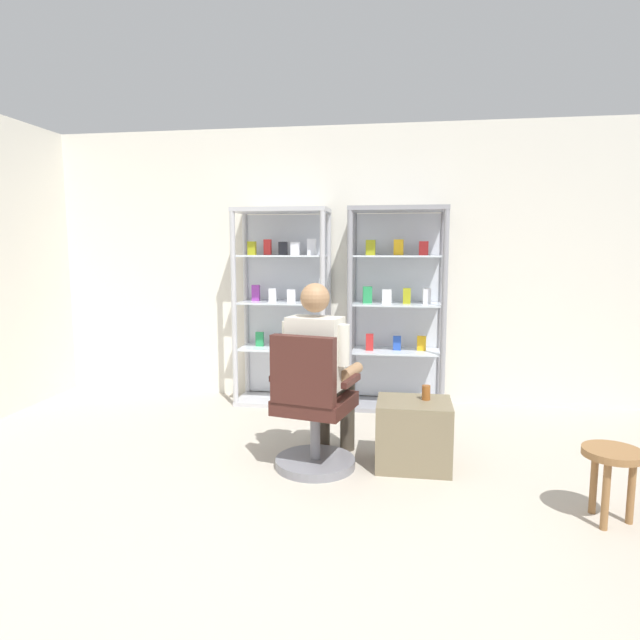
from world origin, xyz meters
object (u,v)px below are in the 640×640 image
display_cabinet_left (284,305)px  seated_shopkeeper (321,364)px  storage_crate (413,434)px  display_cabinet_right (397,307)px  office_chair (312,415)px  wooden_stool (612,464)px  tea_glass (426,393)px

display_cabinet_left → seated_shopkeeper: display_cabinet_left is taller
display_cabinet_left → storage_crate: (1.25, -1.49, -0.73)m
display_cabinet_right → office_chair: display_cabinet_right is taller
office_chair → storage_crate: size_ratio=1.88×
office_chair → seated_shopkeeper: 0.36m
office_chair → wooden_stool: 1.82m
office_chair → wooden_stool: (1.76, -0.46, -0.06)m
storage_crate → seated_shopkeeper: bearing=-178.9°
tea_glass → storage_crate: bearing=-149.5°
tea_glass → display_cabinet_right: bearing=99.3°
wooden_stool → seated_shopkeeper: bearing=160.2°
office_chair → wooden_stool: office_chair is taller
display_cabinet_right → wooden_stool: (1.22, -2.12, -0.63)m
office_chair → storage_crate: 0.73m
display_cabinet_left → display_cabinet_right: size_ratio=1.00×
display_cabinet_left → tea_glass: 2.01m
seated_shopkeeper → wooden_stool: size_ratio=3.06×
display_cabinet_right → storage_crate: 1.66m
display_cabinet_right → wooden_stool: size_ratio=4.51×
storage_crate → wooden_stool: 1.25m
display_cabinet_right → office_chair: 1.83m
display_cabinet_right → tea_glass: bearing=-80.7°
storage_crate → office_chair: bearing=-166.0°
seated_shopkeeper → wooden_stool: bearing=-19.8°
office_chair → wooden_stool: bearing=-14.7°
display_cabinet_right → tea_glass: 1.52m
seated_shopkeeper → storage_crate: (0.65, 0.01, -0.48)m
seated_shopkeeper → wooden_stool: 1.87m
storage_crate → wooden_stool: bearing=-30.6°
display_cabinet_left → seated_shopkeeper: bearing=-68.2°
office_chair → seated_shopkeeper: (0.04, 0.16, 0.32)m
office_chair → tea_glass: (0.77, 0.22, 0.13)m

